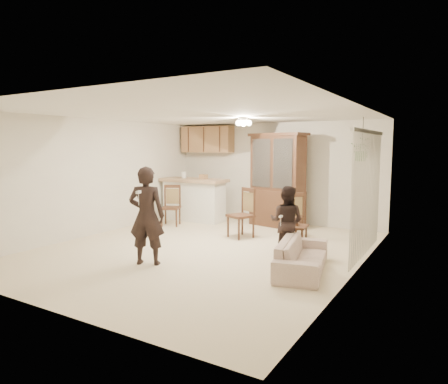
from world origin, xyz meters
The scene contains 23 objects.
floor centered at (0.00, 0.00, 0.00)m, with size 6.50×6.50×0.00m, color beige.
ceiling centered at (0.00, 0.00, 2.50)m, with size 5.50×6.50×0.02m, color silver.
wall_back centered at (0.00, 3.25, 1.25)m, with size 5.50×0.02×2.50m, color beige.
wall_front centered at (0.00, -3.25, 1.25)m, with size 5.50×0.02×2.50m, color beige.
wall_left centered at (-2.75, 0.00, 1.25)m, with size 0.02×6.50×2.50m, color beige.
wall_right centered at (2.75, 0.00, 1.25)m, with size 0.02×6.50×2.50m, color beige.
breakfast_bar centered at (-1.85, 2.35, 0.50)m, with size 1.60×0.55×1.00m, color white.
bar_top centered at (-1.85, 2.35, 1.05)m, with size 1.75×0.70×0.08m, color tan.
upper_cabinets centered at (-1.90, 3.07, 2.10)m, with size 1.50×0.34×0.70m, color olive.
vertical_blinds centered at (2.71, 0.90, 1.10)m, with size 0.06×2.30×2.10m, color beige, non-canonical shape.
ceiling_fixture centered at (0.20, 1.20, 2.40)m, with size 0.36×0.36×0.20m, color #F7E1B9, non-canonical shape.
hanging_plant centered at (2.30, 2.40, 1.85)m, with size 0.43×0.37×0.48m, color #2C5321.
plant_cord centered at (2.30, 2.40, 2.17)m, with size 0.01×0.01×0.65m, color black.
sofa centered at (2.03, -0.31, 0.37)m, with size 1.87×0.73×0.73m, color beige.
adult centered at (-0.26, -1.24, 0.90)m, with size 0.66×0.43×1.80m, color black.
child centered at (1.53, 0.28, 0.68)m, with size 0.66×0.51×1.35m, color black.
china_hutch centered at (0.30, 2.75, 1.10)m, with size 1.49×0.82×2.22m.
side_table centered at (1.51, 0.72, 0.25)m, with size 0.49×0.49×0.54m.
chair_bar centered at (-1.94, 1.50, 0.28)m, with size 0.57×0.57×0.98m.
chair_hutch_left centered at (0.12, 1.23, 0.29)m, with size 0.61×0.61×1.04m.
chair_hutch_right centered at (1.03, 1.80, 0.27)m, with size 0.60×0.60×0.97m.
controller_adult centered at (-0.11, -1.58, 1.22)m, with size 0.04×0.14×0.04m, color white.
controller_child centered at (1.54, -0.01, 0.76)m, with size 0.03×0.11×0.03m, color white.
Camera 1 is at (4.04, -6.05, 1.90)m, focal length 32.00 mm.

